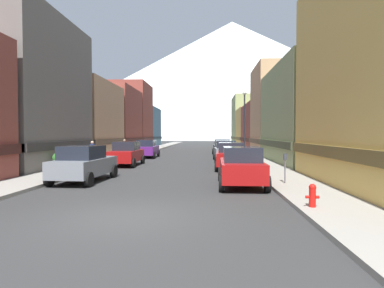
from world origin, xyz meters
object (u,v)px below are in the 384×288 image
object	(u,v)px
car_right_2	(226,151)
potted_plant_0	(58,159)
car_left_2	(147,149)
car_left_0	(84,164)
car_right_1	(231,156)
car_left_1	(126,154)
fire_hydrant_near	(312,195)
parking_meter_near	(285,164)
pedestrian_1	(92,153)
pedestrian_0	(124,148)
streetlamp_right	(244,115)
car_right_0	(241,166)
car_right_3	(222,147)

from	to	relation	value
car_right_2	potted_plant_0	bearing A→B (deg)	-140.79
car_left_2	potted_plant_0	size ratio (longest dim) A/B	4.15
car_left_0	car_right_1	distance (m)	9.89
car_left_1	potted_plant_0	bearing A→B (deg)	-126.83
car_right_2	fire_hydrant_near	world-z (taller)	car_right_2
car_right_1	car_right_2	distance (m)	6.60
car_left_0	car_right_2	xyz separation A→B (m)	(7.60, 12.92, 0.00)
car_right_1	parking_meter_near	size ratio (longest dim) A/B	3.36
car_left_1	car_left_2	bearing A→B (deg)	89.99
car_left_1	pedestrian_1	size ratio (longest dim) A/B	2.60
car_left_0	pedestrian_1	size ratio (longest dim) A/B	2.65
parking_meter_near	pedestrian_0	xyz separation A→B (m)	(-12.00, 18.41, -0.09)
fire_hydrant_near	pedestrian_1	bearing A→B (deg)	130.02
car_right_1	parking_meter_near	world-z (taller)	car_right_1
car_left_1	car_right_2	xyz separation A→B (m)	(7.60, 4.54, 0.00)
potted_plant_0	streetlamp_right	bearing A→B (deg)	33.37
car_right_0	pedestrian_0	size ratio (longest dim) A/B	2.66
car_left_0	car_right_0	xyz separation A→B (m)	(7.60, -0.99, 0.00)
potted_plant_0	pedestrian_1	size ratio (longest dim) A/B	0.63
car_right_2	potted_plant_0	world-z (taller)	car_right_2
car_left_2	parking_meter_near	bearing A→B (deg)	-61.59
car_left_0	potted_plant_0	distance (m)	5.21
pedestrian_1	streetlamp_right	size ratio (longest dim) A/B	0.29
car_right_3	pedestrian_0	size ratio (longest dim) A/B	2.66
car_right_2	car_right_1	bearing A→B (deg)	-89.97
car_right_0	car_right_1	xyz separation A→B (m)	(0.00, 7.31, 0.00)
parking_meter_near	pedestrian_0	bearing A→B (deg)	123.10
car_left_1	parking_meter_near	size ratio (longest dim) A/B	3.31
car_left_0	car_right_2	distance (m)	14.99
car_left_0	car_right_0	bearing A→B (deg)	-7.42
car_left_2	car_left_0	bearing A→B (deg)	-90.01
pedestrian_1	car_left_0	bearing A→B (deg)	-73.11
car_left_2	pedestrian_0	bearing A→B (deg)	162.97
car_left_0	streetlamp_right	world-z (taller)	streetlamp_right
parking_meter_near	streetlamp_right	size ratio (longest dim) A/B	0.23
pedestrian_1	car_left_1	bearing A→B (deg)	7.45
car_right_1	parking_meter_near	distance (m)	7.52
car_left_0	pedestrian_0	world-z (taller)	pedestrian_0
pedestrian_1	fire_hydrant_near	bearing A→B (deg)	-49.98
car_right_1	car_right_3	world-z (taller)	same
pedestrian_0	car_right_1	bearing A→B (deg)	-47.94
car_right_1	pedestrian_0	world-z (taller)	pedestrian_0
car_left_1	streetlamp_right	world-z (taller)	streetlamp_right
car_right_0	car_right_2	distance (m)	13.91
potted_plant_0	streetlamp_right	size ratio (longest dim) A/B	0.18
car_left_0	pedestrian_0	bearing A→B (deg)	97.98
car_left_0	car_left_2	world-z (taller)	same
car_right_1	car_left_1	bearing A→B (deg)	164.81
car_right_0	pedestrian_1	distance (m)	13.52
car_left_2	streetlamp_right	xyz separation A→B (m)	(9.15, -4.47, 3.09)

